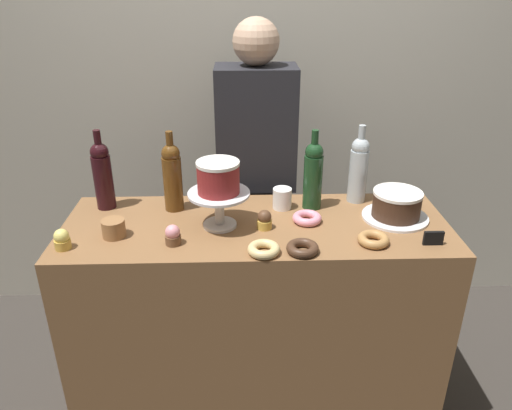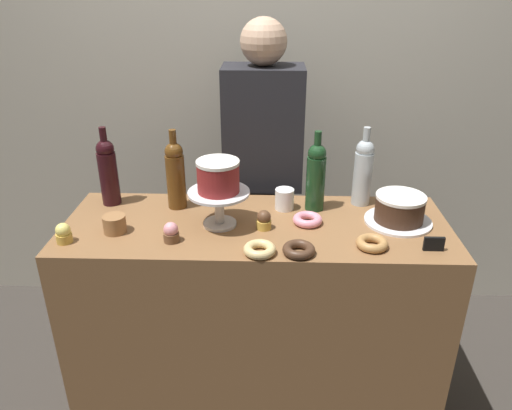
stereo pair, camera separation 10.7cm
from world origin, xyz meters
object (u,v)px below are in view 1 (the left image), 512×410
(cupcake_lemon, at_px, (62,240))
(barista_figure, at_px, (256,186))
(wine_bottle_clear, at_px, (359,168))
(donut_pink, at_px, (307,218))
(wine_bottle_dark_red, at_px, (103,174))
(donut_glazed, at_px, (264,249))
(donut_chocolate, at_px, (303,248))
(cupcake_strawberry, at_px, (173,235))
(cupcake_chocolate, at_px, (264,220))
(coffee_cup_ceramic, at_px, (282,198))
(cookie_stack, at_px, (114,228))
(wine_bottle_amber, at_px, (172,176))
(donut_maple, at_px, (373,239))
(price_sign_chalkboard, at_px, (433,238))
(wine_bottle_green, at_px, (313,174))
(chocolate_round_cake, at_px, (397,204))
(white_layer_cake, at_px, (218,177))
(cake_stand_pedestal, at_px, (219,203))

(cupcake_lemon, relative_size, barista_figure, 0.05)
(wine_bottle_clear, height_order, cupcake_lemon, wine_bottle_clear)
(donut_pink, bearing_deg, wine_bottle_dark_red, 168.90)
(wine_bottle_clear, relative_size, donut_glazed, 2.91)
(donut_pink, height_order, donut_chocolate, same)
(cupcake_strawberry, distance_m, donut_chocolate, 0.46)
(cupcake_chocolate, xyz_separation_m, coffee_cup_ceramic, (0.08, 0.17, 0.01))
(cupcake_lemon, distance_m, cookie_stack, 0.18)
(wine_bottle_amber, xyz_separation_m, barista_figure, (0.34, 0.35, -0.20))
(donut_maple, distance_m, barista_figure, 0.77)
(wine_bottle_clear, bearing_deg, price_sign_chalkboard, -63.18)
(donut_chocolate, bearing_deg, wine_bottle_clear, 56.54)
(wine_bottle_dark_red, bearing_deg, cookie_stack, -70.73)
(donut_chocolate, relative_size, barista_figure, 0.07)
(wine_bottle_green, xyz_separation_m, donut_chocolate, (-0.08, -0.36, -0.13))
(chocolate_round_cake, height_order, donut_pink, chocolate_round_cake)
(cookie_stack, bearing_deg, donut_chocolate, -11.25)
(wine_bottle_green, relative_size, wine_bottle_clear, 1.00)
(donut_chocolate, bearing_deg, cupcake_strawberry, 171.00)
(cupcake_lemon, xyz_separation_m, coffee_cup_ceramic, (0.79, 0.30, 0.01))
(wine_bottle_green, xyz_separation_m, cupcake_lemon, (-0.91, -0.30, -0.11))
(wine_bottle_clear, xyz_separation_m, price_sign_chalkboard, (0.19, -0.38, -0.12))
(white_layer_cake, xyz_separation_m, donut_pink, (0.33, 0.02, -0.18))
(price_sign_chalkboard, bearing_deg, cupcake_chocolate, 166.40)
(cookie_stack, bearing_deg, price_sign_chalkboard, -4.88)
(chocolate_round_cake, xyz_separation_m, cupcake_chocolate, (-0.51, -0.07, -0.03))
(white_layer_cake, xyz_separation_m, donut_chocolate, (0.29, -0.20, -0.18))
(cupcake_chocolate, xyz_separation_m, donut_glazed, (-0.01, -0.18, -0.02))
(wine_bottle_green, distance_m, cupcake_strawberry, 0.61)
(cupcake_chocolate, distance_m, donut_chocolate, 0.22)
(price_sign_chalkboard, bearing_deg, donut_chocolate, -175.51)
(cookie_stack, bearing_deg, wine_bottle_amber, 49.42)
(white_layer_cake, relative_size, donut_pink, 1.41)
(wine_bottle_green, xyz_separation_m, donut_glazed, (-0.21, -0.36, -0.13))
(wine_bottle_dark_red, xyz_separation_m, barista_figure, (0.62, 0.32, -0.20))
(chocolate_round_cake, bearing_deg, cake_stand_pedestal, -176.31)
(cupcake_strawberry, height_order, donut_glazed, cupcake_strawberry)
(donut_maple, xyz_separation_m, donut_pink, (-0.21, 0.17, 0.00))
(cake_stand_pedestal, height_order, donut_pink, cake_stand_pedestal)
(chocolate_round_cake, xyz_separation_m, cookie_stack, (-1.06, -0.11, -0.03))
(white_layer_cake, relative_size, donut_chocolate, 1.41)
(cupcake_chocolate, distance_m, donut_pink, 0.17)
(coffee_cup_ceramic, bearing_deg, wine_bottle_green, 2.33)
(chocolate_round_cake, relative_size, wine_bottle_clear, 0.58)
(wine_bottle_clear, bearing_deg, coffee_cup_ceramic, -168.72)
(wine_bottle_clear, relative_size, donut_pink, 2.91)
(wine_bottle_amber, relative_size, donut_maple, 2.91)
(price_sign_chalkboard, bearing_deg, barista_figure, 131.98)
(wine_bottle_green, xyz_separation_m, wine_bottle_clear, (0.19, 0.06, 0.00))
(wine_bottle_green, height_order, donut_pink, wine_bottle_green)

